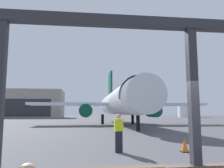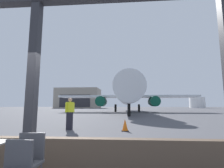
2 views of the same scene
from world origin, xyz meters
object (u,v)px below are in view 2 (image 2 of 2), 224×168
at_px(cafe_chair_window_left, 13,168).
at_px(distant_hangar, 79,98).
at_px(ground_crew_worker, 70,113).
at_px(traffic_cone, 125,125).
at_px(airplane, 127,95).
at_px(fuel_storage_tank, 197,103).
at_px(cafe_chair_aisle_left, 28,158).

distance_m(cafe_chair_window_left, distant_hangar, 84.60).
distance_m(ground_crew_worker, traffic_cone, 3.09).
xyz_separation_m(airplane, fuel_storage_tank, (36.90, 56.75, -0.61)).
height_order(cafe_chair_aisle_left, fuel_storage_tank, fuel_storage_tank).
bearing_deg(fuel_storage_tank, distant_hangar, -175.48).
bearing_deg(distant_hangar, airplane, -65.03).
xyz_separation_m(cafe_chair_window_left, traffic_cone, (1.47, 6.57, -0.22)).
xyz_separation_m(cafe_chair_window_left, fuel_storage_tank, (38.88, 86.35, 2.25)).
distance_m(airplane, distant_hangar, 57.29).
relative_size(ground_crew_worker, fuel_storage_tank, 0.23).
height_order(cafe_chair_window_left, traffic_cone, cafe_chair_window_left).
relative_size(airplane, distant_hangar, 1.44).
height_order(distant_hangar, fuel_storage_tank, distant_hangar).
xyz_separation_m(cafe_chair_aisle_left, ground_crew_worker, (-1.54, 6.43, 0.38)).
bearing_deg(ground_crew_worker, fuel_storage_tank, 63.06).
bearing_deg(traffic_cone, cafe_chair_window_left, -102.63).
bearing_deg(traffic_cone, airplane, 88.75).
bearing_deg(airplane, distant_hangar, 114.97).
relative_size(cafe_chair_window_left, fuel_storage_tank, 0.11).
bearing_deg(cafe_chair_window_left, traffic_cone, 77.37).
distance_m(cafe_chair_window_left, cafe_chair_aisle_left, 0.35).
distance_m(ground_crew_worker, distant_hangar, 77.64).
bearing_deg(distant_hangar, cafe_chair_aisle_left, -74.71).
bearing_deg(airplane, cafe_chair_aisle_left, -93.89).
bearing_deg(cafe_chair_aisle_left, distant_hangar, 105.29).
relative_size(airplane, ground_crew_worker, 17.53).
height_order(ground_crew_worker, fuel_storage_tank, fuel_storage_tank).
distance_m(cafe_chair_window_left, traffic_cone, 6.74).
relative_size(cafe_chair_window_left, traffic_cone, 1.37).
height_order(cafe_chair_window_left, airplane, airplane).
distance_m(cafe_chair_window_left, ground_crew_worker, 6.97).
height_order(cafe_chair_window_left, cafe_chair_aisle_left, cafe_chair_aisle_left).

